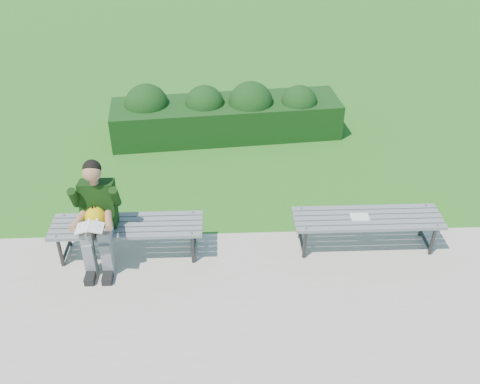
% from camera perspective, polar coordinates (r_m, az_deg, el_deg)
% --- Properties ---
extents(ground, '(80.00, 80.00, 0.00)m').
position_cam_1_polar(ground, '(6.97, -2.61, -4.58)').
color(ground, '#257922').
rests_on(ground, ground).
extents(walkway, '(30.00, 3.50, 0.02)m').
position_cam_1_polar(walkway, '(5.68, -2.59, -15.45)').
color(walkway, '#BBB39E').
rests_on(walkway, ground).
extents(hedge, '(3.92, 1.33, 0.95)m').
position_cam_1_polar(hedge, '(9.16, -1.77, 8.38)').
color(hedge, '#134216').
rests_on(hedge, ground).
extents(bench_left, '(1.80, 0.50, 0.46)m').
position_cam_1_polar(bench_left, '(6.53, -11.95, -3.77)').
color(bench_left, slate).
rests_on(bench_left, walkway).
extents(bench_right, '(1.80, 0.50, 0.46)m').
position_cam_1_polar(bench_right, '(6.69, 13.42, -2.97)').
color(bench_right, slate).
rests_on(bench_right, walkway).
extents(seated_boy, '(0.56, 0.76, 1.31)m').
position_cam_1_polar(seated_boy, '(6.34, -15.04, -2.16)').
color(seated_boy, slate).
rests_on(seated_boy, walkway).
extents(paper_sheet, '(0.22, 0.17, 0.01)m').
position_cam_1_polar(paper_sheet, '(6.63, 12.65, -2.60)').
color(paper_sheet, white).
rests_on(paper_sheet, bench_right).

